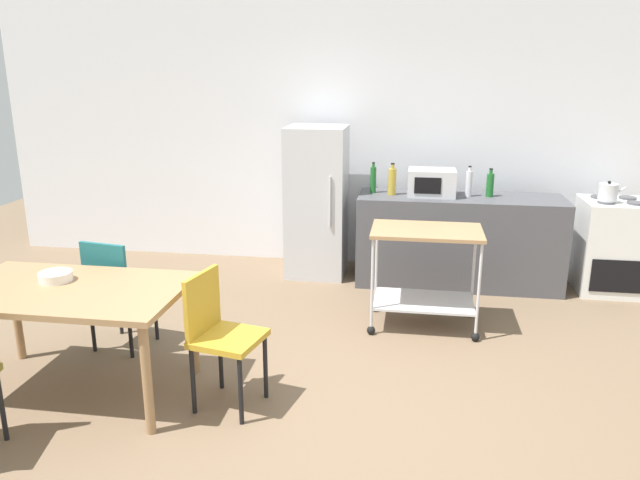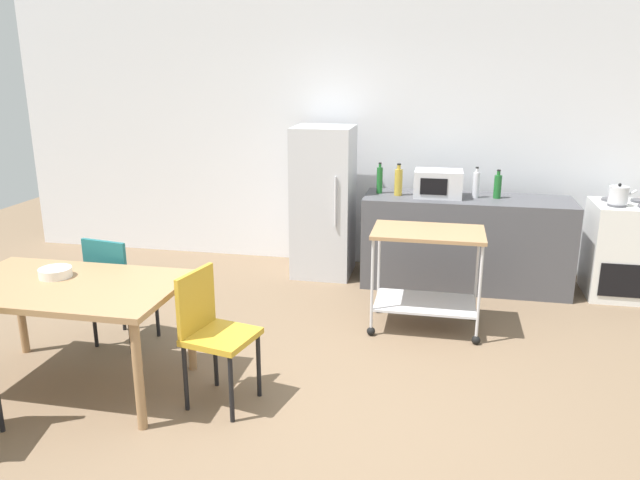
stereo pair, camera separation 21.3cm
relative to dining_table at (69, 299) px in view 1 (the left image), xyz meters
The scene contains 16 objects.
ground_plane 1.88m from the dining_table, ahead, with size 12.00×12.00×0.00m, color brown.
back_wall 3.73m from the dining_table, 61.17° to the left, with size 8.40×0.12×2.90m, color white.
kitchen_counter 3.72m from the dining_table, 44.31° to the left, with size 2.00×0.64×0.90m, color #4C4C51.
dining_table is the anchor object (origin of this frame).
chair_teal 0.68m from the dining_table, 91.45° to the left, with size 0.46×0.46×0.89m.
chair_mustard 1.02m from the dining_table, ahead, with size 0.48×0.48×0.89m.
stove_oven 4.87m from the dining_table, 32.46° to the left, with size 0.60×0.61×0.92m.
refrigerator 2.96m from the dining_table, 65.85° to the left, with size 0.60×0.63×1.55m.
kitchen_cart 2.75m from the dining_table, 32.45° to the left, with size 0.91×0.57×0.85m.
bottle_wine 3.22m from the dining_table, 56.00° to the left, with size 0.06×0.06×0.31m.
bottle_soy_sauce 3.28m from the dining_table, 52.50° to the left, with size 0.08×0.08×0.32m.
microwave 3.53m from the dining_table, 47.66° to the left, with size 0.46×0.35×0.26m.
bottle_soda 3.79m from the dining_table, 43.81° to the left, with size 0.06×0.06×0.30m.
bottle_olive_oil 3.96m from the dining_table, 41.97° to the left, with size 0.07×0.07×0.28m.
fruit_bowl 0.21m from the dining_table, 143.28° to the left, with size 0.22×0.22×0.06m, color white.
kettle 4.73m from the dining_table, 32.23° to the left, with size 0.24×0.17×0.19m.
Camera 1 is at (0.44, -3.43, 2.15)m, focal length 34.39 mm.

